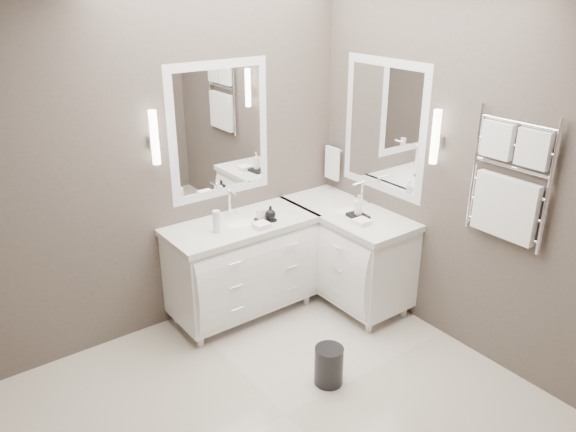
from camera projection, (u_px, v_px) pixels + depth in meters
floor at (285, 416)px, 3.71m from camera, size 3.20×3.00×0.01m
wall_back at (169, 165)px, 4.30m from camera, size 3.20×0.01×2.70m
wall_front at (525, 363)px, 2.07m from camera, size 3.20×0.01×2.70m
wall_right at (463, 175)px, 4.07m from camera, size 0.01×3.00×2.70m
vanity_back at (242, 262)px, 4.68m from camera, size 1.24×0.59×0.97m
vanity_right at (346, 248)px, 4.92m from camera, size 0.59×1.24×0.97m
mirror_back at (220, 131)px, 4.46m from camera, size 0.90×0.02×1.10m
mirror_right at (384, 127)px, 4.57m from camera, size 0.02×0.90×1.10m
sconce_back at (155, 139)px, 4.08m from camera, size 0.06×0.06×0.40m
sconce_right at (435, 138)px, 4.09m from camera, size 0.06×0.06×0.40m
towel_bar_corner at (332, 163)px, 5.13m from camera, size 0.03×0.22×0.30m
towel_ladder at (508, 186)px, 3.72m from camera, size 0.06×0.58×0.90m
waste_bin at (329, 365)px, 3.96m from camera, size 0.24×0.24×0.29m
amenity_tray_back at (265, 220)px, 4.55m from camera, size 0.16×0.13×0.02m
amenity_tray_right at (358, 216)px, 4.62m from camera, size 0.15×0.18×0.03m
water_bottle at (217, 221)px, 4.33m from camera, size 0.07×0.07×0.18m
soap_bottle_a at (261, 211)px, 4.52m from camera, size 0.06×0.06×0.13m
soap_bottle_b at (270, 212)px, 4.52m from camera, size 0.10×0.10×0.11m
soap_bottle_c at (359, 205)px, 4.58m from camera, size 0.07×0.07×0.17m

